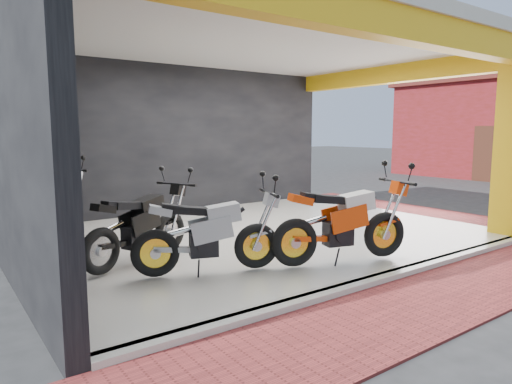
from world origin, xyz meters
TOP-DOWN VIEW (x-y plane):
  - ground at (0.00, 0.00)m, footprint 80.00×80.00m
  - showroom_floor at (0.00, 2.00)m, footprint 8.00×6.00m
  - showroom_ceiling at (0.00, 2.00)m, footprint 8.40×6.40m
  - back_wall at (0.00, 5.10)m, footprint 8.20×0.20m
  - left_wall at (-4.10, 2.00)m, footprint 0.20×6.20m
  - header_beam_front at (0.00, -1.00)m, footprint 8.40×0.30m
  - header_beam_right at (4.00, 2.00)m, footprint 0.30×6.40m
  - floor_kerb at (0.00, -1.02)m, footprint 8.00×0.20m
  - paver_front at (0.00, -1.80)m, footprint 9.00×1.40m
  - paver_right at (4.80, 2.00)m, footprint 1.40×7.00m
  - moto_hero at (0.47, -0.50)m, footprint 2.40×1.43m
  - moto_row_a at (-1.41, 0.15)m, footprint 2.22×1.43m
  - moto_row_b at (-1.97, 1.66)m, footprint 2.23×1.55m
  - moto_row_d at (-2.80, 4.50)m, footprint 2.37×1.64m

SIDE VIEW (x-z plane):
  - ground at x=0.00m, z-range 0.00..0.00m
  - paver_front at x=0.00m, z-range 0.00..0.03m
  - paver_right at x=4.80m, z-range 0.00..0.03m
  - showroom_floor at x=0.00m, z-range 0.00..0.10m
  - floor_kerb at x=0.00m, z-range 0.00..0.10m
  - moto_row_a at x=-1.41m, z-range 0.10..1.37m
  - moto_row_b at x=-1.97m, z-range 0.10..1.38m
  - moto_row_d at x=-2.80m, z-range 0.10..1.46m
  - moto_hero at x=0.47m, z-range 0.10..1.48m
  - back_wall at x=0.00m, z-range 0.00..3.50m
  - left_wall at x=-4.10m, z-range 0.00..3.50m
  - header_beam_front at x=0.00m, z-range 3.10..3.50m
  - header_beam_right at x=4.00m, z-range 3.10..3.50m
  - showroom_ceiling at x=0.00m, z-range 3.50..3.70m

